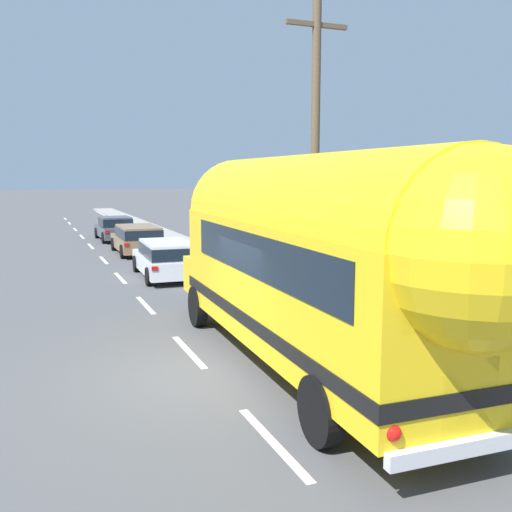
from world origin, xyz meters
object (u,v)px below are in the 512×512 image
at_px(utility_pole, 315,150).
at_px(car_lead, 167,257).
at_px(car_third, 115,228).
at_px(painted_bus, 319,255).
at_px(car_second, 138,238).

height_order(utility_pole, car_lead, utility_pole).
bearing_deg(car_third, painted_bus, -89.64).
distance_m(car_second, car_third, 6.44).
xyz_separation_m(utility_pole, car_third, (-2.69, 19.63, -3.69)).
relative_size(painted_bus, car_third, 2.56).
xyz_separation_m(car_lead, car_second, (0.18, 6.90, 0.01)).
distance_m(car_lead, car_third, 13.34).
xyz_separation_m(painted_bus, car_third, (-0.16, 24.70, -1.57)).
bearing_deg(car_second, utility_pole, -78.99).
xyz_separation_m(utility_pole, car_second, (-2.57, 13.20, -3.63)).
height_order(utility_pole, car_second, utility_pole).
bearing_deg(car_lead, painted_bus, -88.94).
relative_size(car_lead, car_third, 1.02).
distance_m(utility_pole, painted_bus, 6.05).
bearing_deg(car_third, utility_pole, -82.20).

